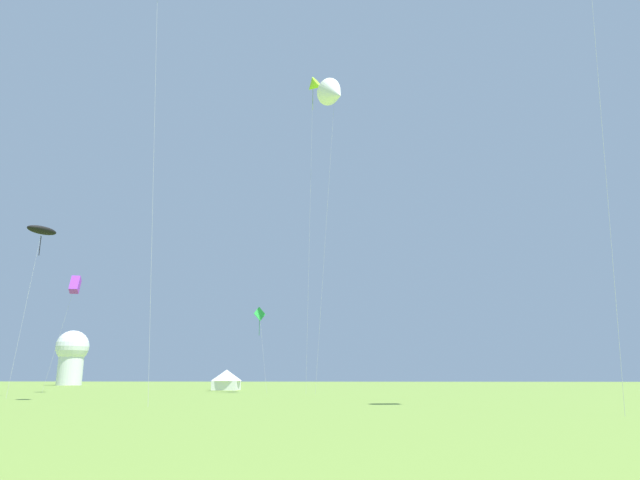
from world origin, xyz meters
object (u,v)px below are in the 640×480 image
kite_green_diamond (260,316)px  kite_lime_delta (313,86)px  kite_purple_box (75,285)px  kite_white_delta (335,94)px  kite_black_parafoil (42,230)px  observatory_dome (72,355)px  festival_tent_center (226,379)px

kite_green_diamond → kite_lime_delta: kite_lime_delta is taller
kite_purple_box → kite_white_delta: 35.21m
kite_black_parafoil → kite_white_delta: kite_white_delta is taller
kite_purple_box → kite_black_parafoil: kite_black_parafoil is taller
kite_green_diamond → kite_white_delta: (8.55, -5.75, 23.09)m
kite_purple_box → kite_black_parafoil: 14.37m
kite_white_delta → observatory_dome: bearing=134.4°
kite_black_parafoil → kite_green_diamond: size_ratio=1.60×
kite_purple_box → kite_lime_delta: 34.80m
kite_white_delta → kite_lime_delta: size_ratio=0.93×
kite_white_delta → observatory_dome: kite_white_delta is taller
kite_black_parafoil → kite_green_diamond: 23.30m
kite_black_parafoil → kite_lime_delta: bearing=31.0°
kite_lime_delta → festival_tent_center: (-12.11, 13.75, -33.02)m
kite_lime_delta → festival_tent_center: size_ratio=9.12×
kite_lime_delta → festival_tent_center: bearing=131.4°
kite_white_delta → observatory_dome: (-55.79, 57.00, -25.15)m
kite_white_delta → kite_lime_delta: (-2.71, 4.15, 3.26)m
kite_purple_box → kite_white_delta: size_ratio=0.38×
kite_purple_box → kite_black_parafoil: (3.66, -13.66, 2.56)m
kite_white_delta → festival_tent_center: kite_white_delta is taller
kite_black_parafoil → kite_white_delta: 31.90m
kite_black_parafoil → festival_tent_center: kite_black_parafoil is taller
kite_purple_box → kite_green_diamond: kite_purple_box is taller
festival_tent_center → observatory_dome: observatory_dome is taller
kite_green_diamond → kite_purple_box: bearing=-175.9°
festival_tent_center → kite_lime_delta: bearing=-48.6°
kite_lime_delta → kite_green_diamond: bearing=164.7°
kite_purple_box → observatory_dome: size_ratio=1.16×
festival_tent_center → observatory_dome: bearing=136.3°
kite_purple_box → kite_black_parafoil: size_ratio=0.86×
kite_black_parafoil → kite_green_diamond: bearing=42.2°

